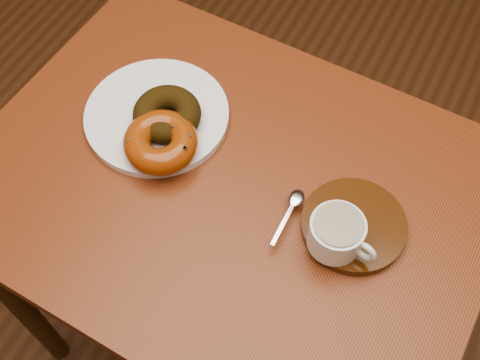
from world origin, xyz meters
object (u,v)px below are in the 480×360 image
at_px(saucer, 354,225).
at_px(cafe_table, 230,218).
at_px(donut_plate, 157,115).
at_px(coffee_cup, 337,233).

bearing_deg(saucer, cafe_table, -176.28).
relative_size(donut_plate, coffee_cup, 2.30).
distance_m(cafe_table, saucer, 0.24).
bearing_deg(coffee_cup, saucer, 82.62).
bearing_deg(donut_plate, saucer, -6.63).
bearing_deg(donut_plate, coffee_cup, -13.60).
relative_size(cafe_table, coffee_cup, 8.06).
distance_m(donut_plate, coffee_cup, 0.37).
height_order(saucer, coffee_cup, coffee_cup).
bearing_deg(cafe_table, saucer, 6.16).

